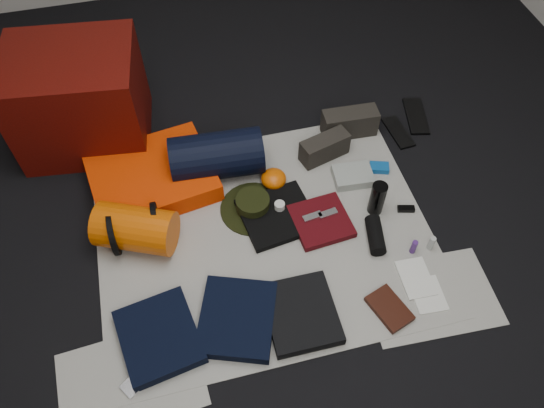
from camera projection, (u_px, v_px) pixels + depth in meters
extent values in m
cube|color=black|center=(265.00, 237.00, 2.60)|extent=(4.50, 4.50, 0.02)
cube|color=beige|center=(265.00, 235.00, 2.59)|extent=(1.60, 1.30, 0.01)
cube|color=beige|center=(131.00, 379.00, 2.17)|extent=(0.61, 0.44, 0.00)
cube|color=beige|center=(430.00, 296.00, 2.40)|extent=(0.60, 0.43, 0.00)
cube|color=#4F0A05|center=(79.00, 99.00, 2.78)|extent=(0.71, 0.62, 0.54)
cube|color=#EC3502|center=(152.00, 177.00, 2.74)|extent=(0.68, 0.59, 0.11)
cylinder|color=#CC4D03|center=(136.00, 229.00, 2.48)|extent=(0.42, 0.35, 0.22)
cylinder|color=black|center=(114.00, 233.00, 2.47)|extent=(0.02, 0.22, 0.22)
cylinder|color=black|center=(157.00, 224.00, 2.50)|extent=(0.02, 0.22, 0.22)
cylinder|color=black|center=(217.00, 156.00, 2.73)|extent=(0.49, 0.28, 0.25)
cylinder|color=black|center=(253.00, 209.00, 2.68)|extent=(0.35, 0.35, 0.01)
cylinder|color=black|center=(253.00, 204.00, 2.64)|extent=(0.17, 0.17, 0.07)
cube|color=#2A2620|center=(324.00, 148.00, 2.84)|extent=(0.28, 0.17, 0.13)
cube|color=#2A2620|center=(350.00, 123.00, 2.94)|extent=(0.31, 0.13, 0.15)
cube|color=black|center=(398.00, 132.00, 3.00)|extent=(0.11, 0.26, 0.01)
cube|color=black|center=(416.00, 116.00, 3.08)|extent=(0.17, 0.31, 0.02)
cube|color=black|center=(159.00, 337.00, 2.25)|extent=(0.37, 0.41, 0.06)
cube|color=black|center=(237.00, 318.00, 2.30)|extent=(0.42, 0.45, 0.06)
cube|color=black|center=(301.00, 313.00, 2.31)|extent=(0.30, 0.34, 0.05)
cube|color=black|center=(277.00, 215.00, 2.64)|extent=(0.38, 0.36, 0.03)
cube|color=#47070C|center=(321.00, 221.00, 2.62)|extent=(0.29, 0.29, 0.04)
ellipsoid|color=#CC4D03|center=(274.00, 179.00, 2.74)|extent=(0.16, 0.16, 0.09)
cube|color=gray|center=(353.00, 176.00, 2.78)|extent=(0.21, 0.17, 0.05)
cylinder|color=black|center=(377.00, 198.00, 2.60)|extent=(0.10, 0.10, 0.19)
cylinder|color=black|center=(375.00, 235.00, 2.54)|extent=(0.11, 0.21, 0.08)
cube|color=silver|center=(347.00, 176.00, 2.79)|extent=(0.11, 0.08, 0.04)
cube|color=#0F5198|center=(379.00, 168.00, 2.82)|extent=(0.12, 0.09, 0.03)
cylinder|color=#47226D|center=(414.00, 247.00, 2.50)|extent=(0.03, 0.03, 0.08)
cylinder|color=#A4A9A4|center=(431.00, 243.00, 2.51)|extent=(0.03, 0.03, 0.08)
cube|color=black|center=(389.00, 309.00, 2.34)|extent=(0.18, 0.23, 0.03)
cube|color=silver|center=(416.00, 278.00, 2.44)|extent=(0.15, 0.21, 0.01)
cube|color=silver|center=(428.00, 294.00, 2.39)|extent=(0.15, 0.19, 0.01)
cube|color=black|center=(406.00, 209.00, 2.67)|extent=(0.09, 0.06, 0.02)
cube|color=silver|center=(132.00, 387.00, 2.14)|extent=(0.10, 0.10, 0.01)
cylinder|color=silver|center=(280.00, 206.00, 2.63)|extent=(0.05, 0.05, 0.03)
cube|color=silver|center=(312.00, 217.00, 2.60)|extent=(0.10, 0.05, 0.01)
cube|color=silver|center=(328.00, 213.00, 2.61)|extent=(0.10, 0.05, 0.01)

